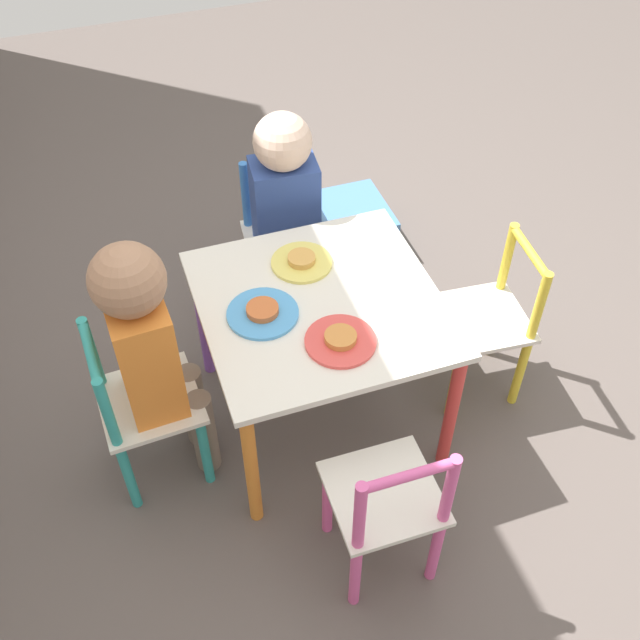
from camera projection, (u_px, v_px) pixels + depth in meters
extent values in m
plane|color=#5B514C|center=(320.00, 411.00, 2.33)|extent=(6.00, 6.00, 0.00)
cube|color=silver|center=(320.00, 304.00, 1.99)|extent=(0.63, 0.63, 0.02)
cylinder|color=#DB3D38|center=(451.00, 411.00, 2.04)|extent=(0.04, 0.04, 0.46)
cylinder|color=green|center=(374.00, 279.00, 2.41)|extent=(0.04, 0.04, 0.46)
cylinder|color=orange|center=(252.00, 469.00, 1.91)|extent=(0.04, 0.04, 0.46)
cylinder|color=#8E51BC|center=(203.00, 320.00, 2.28)|extent=(0.04, 0.04, 0.46)
cube|color=silver|center=(285.00, 241.00, 2.45)|extent=(0.28, 0.28, 0.02)
cylinder|color=#387AD1|center=(262.00, 300.00, 2.47)|extent=(0.03, 0.03, 0.28)
cylinder|color=#387AD1|center=(324.00, 290.00, 2.50)|extent=(0.03, 0.03, 0.28)
cylinder|color=#387AD1|center=(251.00, 259.00, 2.61)|extent=(0.03, 0.03, 0.28)
cylinder|color=#387AD1|center=(310.00, 250.00, 2.65)|extent=(0.03, 0.03, 0.28)
cylinder|color=#387AD1|center=(246.00, 197.00, 2.42)|extent=(0.03, 0.03, 0.26)
cylinder|color=#387AD1|center=(309.00, 188.00, 2.46)|extent=(0.03, 0.03, 0.26)
cylinder|color=#387AD1|center=(276.00, 162.00, 2.36)|extent=(0.04, 0.21, 0.02)
cube|color=silver|center=(149.00, 400.00, 1.99)|extent=(0.27, 0.27, 0.02)
cylinder|color=teal|center=(205.00, 451.00, 2.06)|extent=(0.03, 0.03, 0.28)
cylinder|color=teal|center=(185.00, 395.00, 2.19)|extent=(0.03, 0.03, 0.28)
cylinder|color=teal|center=(129.00, 476.00, 2.00)|extent=(0.03, 0.03, 0.28)
cylinder|color=teal|center=(113.00, 417.00, 2.14)|extent=(0.03, 0.03, 0.28)
cylinder|color=teal|center=(108.00, 415.00, 1.81)|extent=(0.03, 0.03, 0.26)
cylinder|color=teal|center=(92.00, 354.00, 1.95)|extent=(0.03, 0.03, 0.26)
cylinder|color=teal|center=(90.00, 353.00, 1.79)|extent=(0.21, 0.04, 0.02)
cube|color=silver|center=(384.00, 493.00, 1.79)|extent=(0.26, 0.26, 0.02)
cylinder|color=#E5599E|center=(403.00, 479.00, 1.99)|extent=(0.03, 0.03, 0.28)
cylinder|color=#E5599E|center=(327.00, 501.00, 1.95)|extent=(0.03, 0.03, 0.28)
cylinder|color=#E5599E|center=(436.00, 549.00, 1.85)|extent=(0.03, 0.03, 0.28)
cylinder|color=#E5599E|center=(355.00, 574.00, 1.81)|extent=(0.03, 0.03, 0.28)
cylinder|color=#E5599E|center=(449.00, 491.00, 1.66)|extent=(0.03, 0.03, 0.26)
cylinder|color=#E5599E|center=(360.00, 518.00, 1.61)|extent=(0.03, 0.03, 0.26)
cylinder|color=#E5599E|center=(409.00, 476.00, 1.56)|extent=(0.03, 0.21, 0.02)
cube|color=silver|center=(481.00, 319.00, 2.20)|extent=(0.28, 0.28, 0.02)
cylinder|color=yellow|center=(430.00, 334.00, 2.36)|extent=(0.03, 0.03, 0.28)
cylinder|color=yellow|center=(454.00, 385.00, 2.22)|extent=(0.03, 0.03, 0.28)
cylinder|color=yellow|center=(492.00, 322.00, 2.40)|extent=(0.03, 0.03, 0.28)
cylinder|color=yellow|center=(520.00, 371.00, 2.26)|extent=(0.03, 0.03, 0.28)
cylinder|color=yellow|center=(507.00, 259.00, 2.21)|extent=(0.03, 0.03, 0.26)
cylinder|color=yellow|center=(539.00, 308.00, 2.06)|extent=(0.03, 0.03, 0.26)
cylinder|color=yellow|center=(530.00, 252.00, 2.05)|extent=(0.21, 0.04, 0.02)
cylinder|color=#38383D|center=(279.00, 299.00, 2.46)|extent=(0.07, 0.07, 0.30)
cylinder|color=#38383D|center=(309.00, 294.00, 2.48)|extent=(0.07, 0.07, 0.30)
cube|color=#2D478E|center=(285.00, 205.00, 2.32)|extent=(0.16, 0.21, 0.31)
sphere|color=beige|center=(282.00, 142.00, 2.16)|extent=(0.17, 0.17, 0.17)
cylinder|color=#7A6B5B|center=(204.00, 432.00, 2.09)|extent=(0.07, 0.07, 0.30)
cylinder|color=#7A6B5B|center=(195.00, 406.00, 2.16)|extent=(0.07, 0.07, 0.30)
cube|color=orange|center=(146.00, 353.00, 1.87)|extent=(0.21, 0.15, 0.34)
sphere|color=#A37556|center=(127.00, 280.00, 1.69)|extent=(0.18, 0.18, 0.18)
cylinder|color=#EADB66|center=(302.00, 262.00, 2.08)|extent=(0.17, 0.17, 0.01)
cylinder|color=gold|center=(302.00, 259.00, 2.07)|extent=(0.08, 0.08, 0.02)
cylinder|color=#4C9EE0|center=(263.00, 313.00, 1.94)|extent=(0.19, 0.19, 0.01)
cylinder|color=#CC6633|center=(262.00, 310.00, 1.93)|extent=(0.08, 0.08, 0.02)
cylinder|color=#E54C47|center=(340.00, 341.00, 1.88)|extent=(0.18, 0.18, 0.01)
cylinder|color=#D6843D|center=(341.00, 337.00, 1.87)|extent=(0.08, 0.08, 0.02)
cube|color=#4C7FB7|center=(354.00, 224.00, 2.86)|extent=(0.30, 0.24, 0.15)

